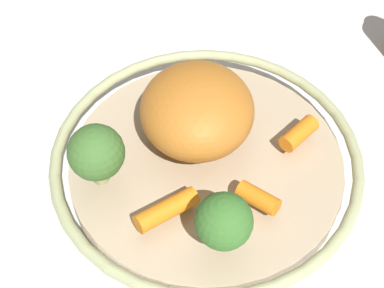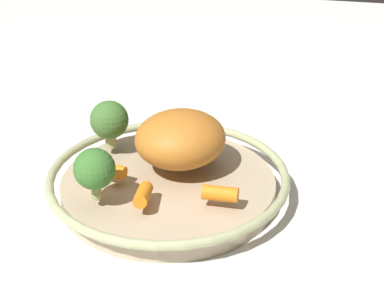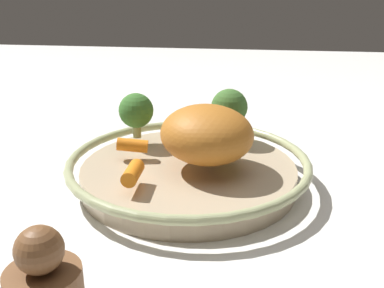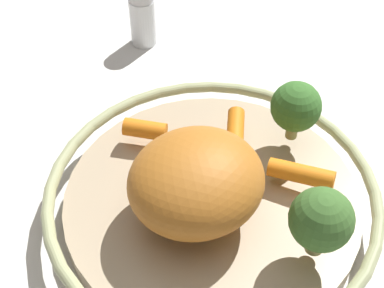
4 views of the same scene
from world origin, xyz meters
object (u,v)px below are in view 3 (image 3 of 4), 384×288
serving_bowl (189,170)px  baby_carrot_back (133,173)px  roast_chicken_piece (207,134)px  broccoli_floret_small (229,108)px  broccoli_floret_edge (136,111)px  baby_carrot_near_rim (132,145)px  baby_carrot_right (177,130)px

serving_bowl → baby_carrot_back: baby_carrot_back is taller
roast_chicken_piece → broccoli_floret_small: size_ratio=1.79×
serving_bowl → broccoli_floret_edge: broccoli_floret_edge is taller
baby_carrot_back → roast_chicken_piece: bearing=131.7°
roast_chicken_piece → baby_carrot_back: (0.08, -0.08, -0.03)m
broccoli_floret_small → broccoli_floret_edge: broccoli_floret_small is taller
broccoli_floret_small → baby_carrot_back: bearing=-29.5°
baby_carrot_near_rim → broccoli_floret_small: (-0.10, 0.13, 0.03)m
baby_carrot_near_rim → baby_carrot_back: bearing=14.9°
baby_carrot_right → baby_carrot_near_rim: bearing=-35.0°
baby_carrot_back → serving_bowl: bearing=146.2°
baby_carrot_right → broccoli_floret_small: (-0.02, 0.08, 0.03)m
roast_chicken_piece → broccoli_floret_small: (-0.12, 0.02, 0.00)m
baby_carrot_right → broccoli_floret_small: bearing=103.6°
baby_carrot_right → broccoli_floret_edge: (0.02, -0.06, 0.03)m
broccoli_floret_small → serving_bowl: bearing=-25.7°
baby_carrot_near_rim → broccoli_floret_edge: size_ratio=0.62×
baby_carrot_back → broccoli_floret_small: broccoli_floret_small is taller
serving_bowl → broccoli_floret_small: size_ratio=4.67×
baby_carrot_near_rim → broccoli_floret_small: 0.17m
serving_bowl → baby_carrot_near_rim: bearing=-96.5°
serving_bowl → baby_carrot_right: 0.10m
roast_chicken_piece → broccoli_floret_edge: 0.14m
broccoli_floret_edge → broccoli_floret_small: bearing=103.7°
baby_carrot_right → broccoli_floret_edge: size_ratio=0.94×
broccoli_floret_small → baby_carrot_right: bearing=-76.4°
serving_bowl → roast_chicken_piece: 0.07m
serving_bowl → baby_carrot_right: baby_carrot_right is taller
baby_carrot_near_rim → baby_carrot_back: same height
baby_carrot_near_rim → broccoli_floret_edge: broccoli_floret_edge is taller
baby_carrot_right → serving_bowl: bearing=19.5°
serving_bowl → baby_carrot_right: bearing=-160.5°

